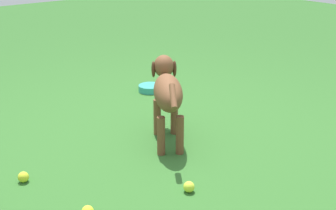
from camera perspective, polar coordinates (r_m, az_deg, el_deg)
name	(u,v)px	position (r m, az deg, el deg)	size (l,w,h in m)	color
ground	(150,138)	(3.31, -2.26, -4.24)	(14.00, 14.00, 0.00)	#2D6026
dog	(167,91)	(3.14, -0.09, 1.75)	(0.51, 0.73, 0.57)	brown
tennis_ball_0	(23,177)	(2.88, -17.90, -8.70)	(0.07, 0.07, 0.07)	#C7D22E
tennis_ball_1	(189,187)	(2.65, 2.67, -10.34)	(0.07, 0.07, 0.07)	#CADF38
water_bowl	(150,88)	(4.27, -2.29, 2.15)	(0.22, 0.22, 0.06)	teal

